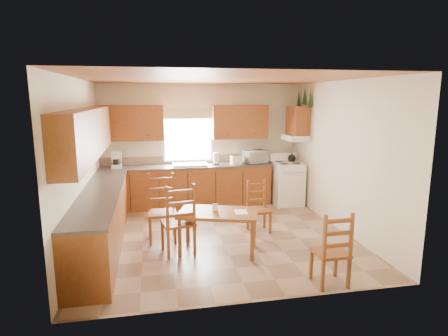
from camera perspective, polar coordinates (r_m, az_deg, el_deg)
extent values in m
plane|color=#8D7054|center=(6.73, -0.77, -10.19)|extent=(4.50, 4.50, 0.00)
plane|color=#97562E|center=(6.29, -0.84, 13.45)|extent=(4.50, 4.50, 0.00)
plane|color=beige|center=(6.37, -21.14, 0.49)|extent=(4.50, 4.50, 0.00)
plane|color=beige|center=(7.12, 17.31, 1.75)|extent=(4.50, 4.50, 0.00)
plane|color=beige|center=(8.57, -3.51, 3.67)|extent=(4.50, 4.50, 0.00)
plane|color=beige|center=(4.22, 4.71, -3.75)|extent=(4.50, 4.50, 0.00)
cube|color=brown|center=(8.40, -5.71, -2.83)|extent=(3.75, 0.60, 0.88)
cube|color=brown|center=(6.40, -18.14, -7.69)|extent=(0.60, 3.60, 0.88)
cube|color=#48403B|center=(8.30, -5.77, 0.26)|extent=(3.75, 0.63, 0.04)
cube|color=#48403B|center=(6.27, -18.39, -3.69)|extent=(0.63, 3.60, 0.04)
cube|color=#866D57|center=(8.57, -5.96, 1.33)|extent=(3.75, 0.01, 0.18)
cube|color=brown|center=(8.29, -14.13, 6.64)|extent=(1.41, 0.33, 0.75)
cube|color=brown|center=(8.52, 2.40, 7.05)|extent=(1.25, 0.33, 0.75)
cube|color=brown|center=(6.13, -20.17, 4.95)|extent=(0.33, 3.60, 0.75)
cube|color=brown|center=(8.48, 11.19, 7.14)|extent=(0.33, 0.62, 0.62)
cube|color=white|center=(8.49, 10.79, 4.59)|extent=(0.44, 0.62, 0.12)
cube|color=white|center=(8.48, -5.52, 4.93)|extent=(1.13, 0.02, 1.18)
cube|color=white|center=(8.48, -5.51, 4.92)|extent=(1.05, 0.01, 1.10)
cube|color=#5D7B3D|center=(8.42, -5.56, 8.29)|extent=(1.19, 0.01, 0.24)
cube|color=silver|center=(8.30, -5.26, 0.55)|extent=(0.75, 0.45, 0.04)
cone|color=#183D1E|center=(8.22, 13.02, 10.32)|extent=(0.22, 0.22, 0.36)
cone|color=#183D1E|center=(8.51, 12.15, 10.63)|extent=(0.22, 0.22, 0.36)
cone|color=#183D1E|center=(8.81, 11.31, 10.39)|extent=(0.22, 0.22, 0.36)
cube|color=white|center=(8.61, 9.60, -2.38)|extent=(0.65, 0.67, 0.94)
cube|color=white|center=(8.25, -16.09, 1.30)|extent=(0.27, 0.30, 0.38)
cylinder|color=white|center=(8.35, -1.27, 1.45)|extent=(0.13, 0.13, 0.27)
cube|color=white|center=(8.38, 1.86, 1.22)|extent=(0.26, 0.20, 0.19)
imported|color=white|center=(8.56, 4.83, 1.71)|extent=(0.57, 0.49, 0.29)
cube|color=brown|center=(5.96, -0.90, -9.66)|extent=(1.38, 1.04, 0.65)
cube|color=brown|center=(5.88, -7.05, -7.61)|extent=(0.55, 0.53, 1.12)
cube|color=brown|center=(5.12, 15.95, -11.59)|extent=(0.42, 0.40, 0.99)
cube|color=brown|center=(6.41, -9.44, -6.14)|extent=(0.47, 0.45, 1.11)
cube|color=brown|center=(6.79, 5.37, -5.98)|extent=(0.40, 0.38, 0.91)
cube|color=white|center=(5.84, 2.59, -6.69)|extent=(0.23, 0.29, 0.00)
cube|color=white|center=(5.87, -1.35, -6.01)|extent=(0.09, 0.04, 0.11)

